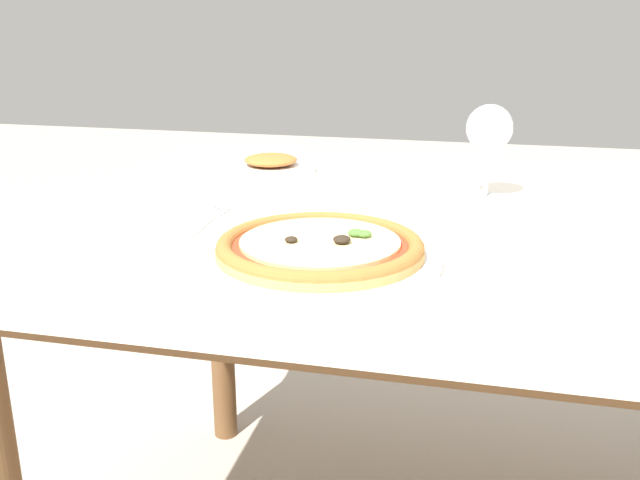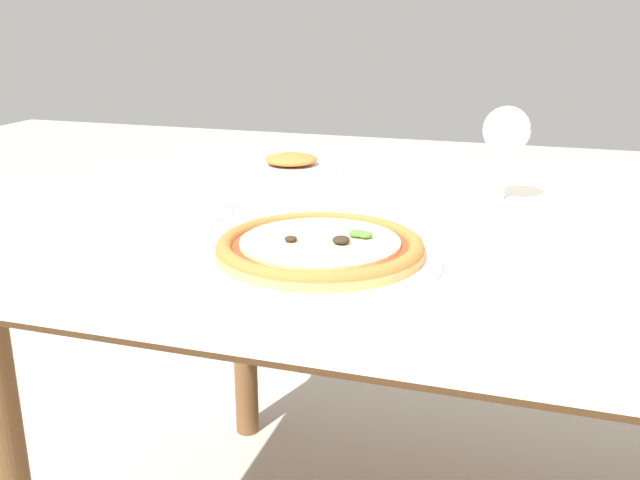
{
  "view_description": "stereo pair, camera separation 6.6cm",
  "coord_description": "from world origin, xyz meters",
  "px_view_note": "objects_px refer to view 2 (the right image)",
  "views": [
    {
      "loc": [
        -0.02,
        -1.12,
        1.07
      ],
      "look_at": [
        -0.22,
        -0.25,
        0.78
      ],
      "focal_mm": 40.0,
      "sensor_mm": 36.0,
      "label": 1
    },
    {
      "loc": [
        0.05,
        -1.1,
        1.07
      ],
      "look_at": [
        -0.22,
        -0.25,
        0.78
      ],
      "focal_mm": 40.0,
      "sensor_mm": 36.0,
      "label": 2
    }
  ],
  "objects_px": {
    "fork": "(219,217)",
    "side_plate": "(291,164)",
    "wine_glass_far_left": "(506,133)",
    "dining_table": "(500,270)",
    "pizza_plate": "(320,250)"
  },
  "relations": [
    {
      "from": "fork",
      "to": "side_plate",
      "type": "relative_size",
      "value": 0.9
    },
    {
      "from": "fork",
      "to": "side_plate",
      "type": "bearing_deg",
      "value": 92.09
    },
    {
      "from": "wine_glass_far_left",
      "to": "side_plate",
      "type": "xyz_separation_m",
      "value": [
        -0.44,
        0.14,
        -0.11
      ]
    },
    {
      "from": "fork",
      "to": "side_plate",
      "type": "xyz_separation_m",
      "value": [
        -0.01,
        0.38,
        0.01
      ]
    },
    {
      "from": "fork",
      "to": "wine_glass_far_left",
      "type": "bearing_deg",
      "value": 29.66
    },
    {
      "from": "dining_table",
      "to": "fork",
      "type": "distance_m",
      "value": 0.46
    },
    {
      "from": "dining_table",
      "to": "fork",
      "type": "relative_size",
      "value": 8.79
    },
    {
      "from": "dining_table",
      "to": "pizza_plate",
      "type": "bearing_deg",
      "value": -130.93
    },
    {
      "from": "pizza_plate",
      "to": "wine_glass_far_left",
      "type": "bearing_deg",
      "value": 62.04
    },
    {
      "from": "wine_glass_far_left",
      "to": "dining_table",
      "type": "bearing_deg",
      "value": -84.11
    },
    {
      "from": "fork",
      "to": "wine_glass_far_left",
      "type": "xyz_separation_m",
      "value": [
        0.42,
        0.24,
        0.12
      ]
    },
    {
      "from": "wine_glass_far_left",
      "to": "side_plate",
      "type": "relative_size",
      "value": 0.87
    },
    {
      "from": "dining_table",
      "to": "side_plate",
      "type": "bearing_deg",
      "value": 148.58
    },
    {
      "from": "pizza_plate",
      "to": "wine_glass_far_left",
      "type": "relative_size",
      "value": 1.94
    },
    {
      "from": "fork",
      "to": "side_plate",
      "type": "height_order",
      "value": "side_plate"
    }
  ]
}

